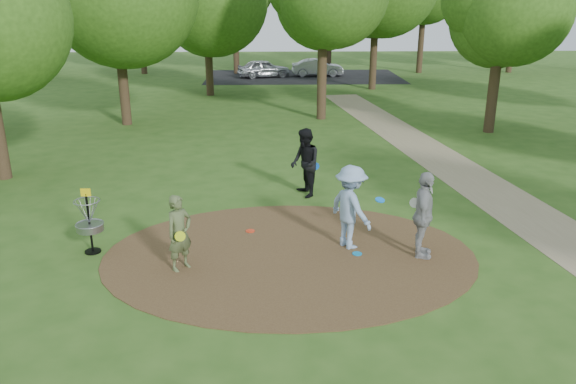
{
  "coord_description": "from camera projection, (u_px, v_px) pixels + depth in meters",
  "views": [
    {
      "loc": [
        -0.38,
        -11.51,
        5.53
      ],
      "look_at": [
        0.0,
        1.2,
        1.1
      ],
      "focal_mm": 35.0,
      "sensor_mm": 36.0,
      "label": 1
    }
  ],
  "objects": [
    {
      "name": "player_observer_with_disc",
      "position": [
        180.0,
        233.0,
        11.78
      ],
      "size": [
        0.71,
        0.72,
        1.67
      ],
      "color": "#4F5E36",
      "rests_on": "ground"
    },
    {
      "name": "disc_ground_blue",
      "position": [
        357.0,
        254.0,
        12.71
      ],
      "size": [
        0.22,
        0.22,
        0.02
      ],
      "primitive_type": "cylinder",
      "color": "#0B7DC0",
      "rests_on": "dirt_clearing"
    },
    {
      "name": "car_left",
      "position": [
        264.0,
        68.0,
        40.43
      ],
      "size": [
        4.02,
        2.49,
        1.28
      ],
      "primitive_type": "imported",
      "rotation": [
        0.0,
        0.0,
        1.85
      ],
      "color": "#B4B5BC",
      "rests_on": "ground"
    },
    {
      "name": "player_throwing_with_disc",
      "position": [
        351.0,
        207.0,
        12.8
      ],
      "size": [
        1.47,
        1.47,
        1.97
      ],
      "color": "#89A6CD",
      "rests_on": "ground"
    },
    {
      "name": "tree_ring",
      "position": [
        318.0,
        5.0,
        21.35
      ],
      "size": [
        36.88,
        45.46,
        9.41
      ],
      "color": "#332316",
      "rests_on": "ground"
    },
    {
      "name": "player_waiting_with_disc",
      "position": [
        423.0,
        215.0,
        12.32
      ],
      "size": [
        0.76,
        1.24,
        1.98
      ],
      "color": "#97989A",
      "rests_on": "ground"
    },
    {
      "name": "disc_golf_basket",
      "position": [
        89.0,
        217.0,
        12.56
      ],
      "size": [
        0.63,
        0.63,
        1.54
      ],
      "color": "black",
      "rests_on": "ground"
    },
    {
      "name": "footpath",
      "position": [
        534.0,
        219.0,
        14.76
      ],
      "size": [
        7.55,
        39.89,
        0.01
      ],
      "primitive_type": "cube",
      "rotation": [
        0.0,
        0.0,
        0.14
      ],
      "color": "#8C7A5B",
      "rests_on": "ground"
    },
    {
      "name": "disc_ground_red",
      "position": [
        250.0,
        231.0,
        13.94
      ],
      "size": [
        0.22,
        0.22,
        0.02
      ],
      "primitive_type": "cylinder",
      "color": "red",
      "rests_on": "dirt_clearing"
    },
    {
      "name": "dirt_clearing",
      "position": [
        290.0,
        255.0,
        12.69
      ],
      "size": [
        8.4,
        8.4,
        0.02
      ],
      "primitive_type": "cylinder",
      "color": "#47301C",
      "rests_on": "ground"
    },
    {
      "name": "parking_lot",
      "position": [
        304.0,
        77.0,
        41.06
      ],
      "size": [
        14.0,
        8.0,
        0.01
      ],
      "primitive_type": "cube",
      "color": "black",
      "rests_on": "ground"
    },
    {
      "name": "car_right",
      "position": [
        318.0,
        68.0,
        41.07
      ],
      "size": [
        3.76,
        1.34,
        1.23
      ],
      "primitive_type": "imported",
      "rotation": [
        0.0,
        0.0,
        1.58
      ],
      "color": "#96969D",
      "rests_on": "ground"
    },
    {
      "name": "player_walking_with_disc",
      "position": [
        305.0,
        163.0,
        16.17
      ],
      "size": [
        0.99,
        1.14,
        2.0
      ],
      "color": "black",
      "rests_on": "ground"
    },
    {
      "name": "ground",
      "position": [
        290.0,
        255.0,
        12.69
      ],
      "size": [
        100.0,
        100.0,
        0.0
      ],
      "primitive_type": "plane",
      "color": "#2D5119",
      "rests_on": "ground"
    }
  ]
}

